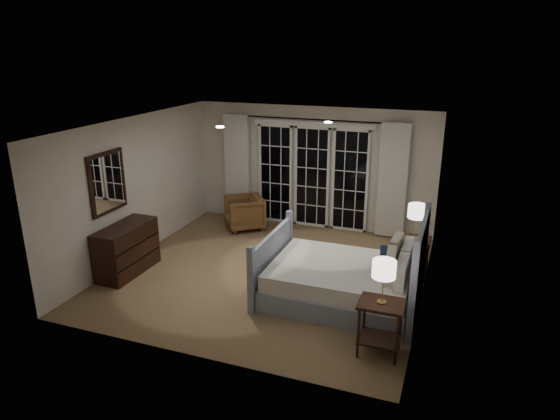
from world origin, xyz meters
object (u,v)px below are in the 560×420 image
(bed, at_px, (345,280))
(nightstand_left, at_px, (380,320))
(lamp_left, at_px, (384,270))
(nightstand_right, at_px, (414,251))
(lamp_right, at_px, (417,212))
(dresser, at_px, (127,249))
(armchair, at_px, (244,213))

(bed, bearing_deg, nightstand_left, -58.93)
(bed, height_order, lamp_left, bed)
(bed, distance_m, nightstand_right, 1.48)
(lamp_right, bearing_deg, nightstand_right, 90.00)
(nightstand_left, height_order, nightstand_right, nightstand_left)
(nightstand_right, xyz_separation_m, dresser, (-4.51, -1.51, -0.02))
(nightstand_right, relative_size, lamp_left, 1.21)
(nightstand_right, bearing_deg, dresser, -161.43)
(armchair, bearing_deg, nightstand_left, 7.49)
(lamp_right, bearing_deg, dresser, -161.43)
(lamp_left, bearing_deg, bed, 121.07)
(lamp_right, bearing_deg, nightstand_left, -93.57)
(armchair, bearing_deg, dresser, -57.19)
(dresser, bearing_deg, bed, 4.99)
(nightstand_left, relative_size, lamp_left, 1.28)
(lamp_left, relative_size, armchair, 0.74)
(bed, relative_size, lamp_right, 3.94)
(nightstand_right, distance_m, armchair, 3.70)
(nightstand_right, distance_m, lamp_right, 0.69)
(bed, relative_size, lamp_left, 4.11)
(armchair, bearing_deg, bed, 12.60)
(nightstand_right, height_order, lamp_right, lamp_right)
(nightstand_left, relative_size, lamp_right, 1.23)
(dresser, bearing_deg, armchair, 69.52)
(bed, relative_size, nightstand_right, 3.39)
(nightstand_left, xyz_separation_m, lamp_right, (0.15, 2.38, 0.66))
(bed, bearing_deg, lamp_right, 54.23)
(bed, distance_m, lamp_left, 1.60)
(bed, height_order, armchair, bed)
(bed, xyz_separation_m, dresser, (-3.64, -0.32, 0.09))
(bed, xyz_separation_m, armchair, (-2.67, 2.29, 0.01))
(lamp_left, bearing_deg, dresser, 168.77)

